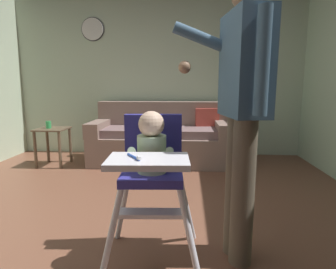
# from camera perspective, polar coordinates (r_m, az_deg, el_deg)

# --- Properties ---
(ground) EXTENTS (6.08, 6.74, 0.10)m
(ground) POSITION_cam_1_polar(r_m,az_deg,el_deg) (2.31, -9.15, -20.09)
(ground) COLOR brown
(wall_far) EXTENTS (5.28, 0.06, 2.57)m
(wall_far) POSITION_cam_1_polar(r_m,az_deg,el_deg) (4.58, -2.09, 12.16)
(wall_far) COLOR #B6C9AE
(wall_far) RESTS_ON ground
(couch) EXTENTS (1.97, 0.86, 0.86)m
(couch) POSITION_cam_1_polar(r_m,az_deg,el_deg) (4.12, -1.34, -0.91)
(couch) COLOR #82695E
(couch) RESTS_ON ground
(high_chair) EXTENTS (0.64, 0.75, 0.96)m
(high_chair) POSITION_cam_1_polar(r_m,az_deg,el_deg) (1.69, -3.24, -5.16)
(high_chair) COLOR white
(high_chair) RESTS_ON ground
(adult_standing) EXTENTS (0.57, 0.50, 1.70)m
(adult_standing) POSITION_cam_1_polar(r_m,az_deg,el_deg) (1.74, 14.76, 5.09)
(adult_standing) COLOR brown
(adult_standing) RESTS_ON ground
(side_table) EXTENTS (0.40, 0.40, 0.52)m
(side_table) POSITION_cam_1_polar(r_m,az_deg,el_deg) (4.22, -22.26, -0.71)
(side_table) COLOR brown
(side_table) RESTS_ON ground
(sippy_cup) EXTENTS (0.07, 0.07, 0.10)m
(sippy_cup) POSITION_cam_1_polar(r_m,az_deg,el_deg) (4.22, -23.02, 1.84)
(sippy_cup) COLOR green
(sippy_cup) RESTS_ON side_table
(wall_clock) EXTENTS (0.36, 0.04, 0.36)m
(wall_clock) POSITION_cam_1_polar(r_m,az_deg,el_deg) (4.82, -14.99, 19.87)
(wall_clock) COLOR white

